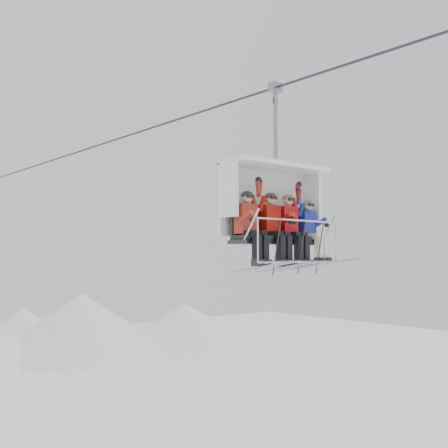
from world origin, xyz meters
TOP-DOWN VIEW (x-y plane):
  - haul_cable at (0.00, 0.00)m, footprint 0.06×50.00m
  - chairlift_carrier at (0.00, -1.64)m, footprint 2.60×1.17m
  - skier_far_left at (-0.94, -1.95)m, footprint 0.42×1.69m
  - skier_center_left at (-0.26, -1.95)m, footprint 0.43×1.69m
  - skier_center_right at (0.28, -1.95)m, footprint 0.43×1.69m
  - skier_far_right at (0.93, -1.96)m, footprint 0.39×1.69m

SIDE VIEW (x-z plane):
  - skier_far_right at x=0.93m, z-range 9.41..10.96m
  - skier_far_left at x=-0.94m, z-range 9.39..11.05m
  - skier_center_left at x=-0.26m, z-range 9.38..11.07m
  - skier_center_right at x=0.28m, z-range 9.38..11.08m
  - chairlift_carrier at x=0.00m, z-range 8.73..12.71m
  - haul_cable at x=0.00m, z-range 13.27..13.33m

